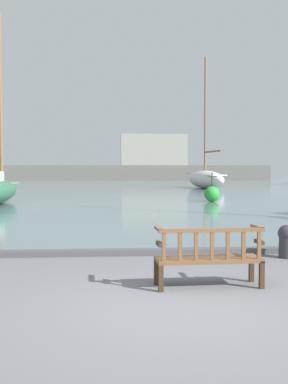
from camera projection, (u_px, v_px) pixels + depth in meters
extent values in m
plane|color=slate|center=(181.00, 309.00, 6.18)|extent=(160.00, 160.00, 0.00)
cube|color=slate|center=(116.00, 185.00, 49.99)|extent=(100.00, 80.00, 0.08)
cube|color=#4C4C50|center=(153.00, 252.00, 10.01)|extent=(40.00, 0.30, 0.12)
cube|color=#3D2A19|center=(156.00, 271.00, 7.45)|extent=(0.07, 0.07, 0.42)
cube|color=#3D2A19|center=(251.00, 268.00, 7.64)|extent=(0.07, 0.07, 0.42)
cube|color=#3D2A19|center=(161.00, 278.00, 7.01)|extent=(0.07, 0.07, 0.42)
cube|color=#3D2A19|center=(262.00, 275.00, 7.20)|extent=(0.07, 0.07, 0.42)
cube|color=brown|center=(208.00, 259.00, 7.31)|extent=(1.62, 0.59, 0.06)
cube|color=brown|center=(212.00, 230.00, 7.07)|extent=(1.60, 0.12, 0.06)
cube|color=brown|center=(164.00, 247.00, 7.00)|extent=(0.06, 0.04, 0.41)
cube|color=brown|center=(180.00, 247.00, 7.03)|extent=(0.06, 0.04, 0.41)
cube|color=brown|center=(196.00, 247.00, 7.05)|extent=(0.06, 0.04, 0.41)
cube|color=brown|center=(212.00, 246.00, 7.08)|extent=(0.06, 0.04, 0.41)
cube|color=brown|center=(228.00, 246.00, 7.11)|extent=(0.06, 0.04, 0.41)
cube|color=brown|center=(244.00, 246.00, 7.14)|extent=(0.06, 0.04, 0.41)
cube|color=brown|center=(259.00, 245.00, 7.17)|extent=(0.06, 0.04, 0.41)
cube|color=#3D2A19|center=(159.00, 244.00, 7.12)|extent=(0.07, 0.30, 0.06)
cube|color=brown|center=(158.00, 229.00, 7.20)|extent=(0.08, 0.47, 0.04)
cube|color=#3D2A19|center=(259.00, 242.00, 7.31)|extent=(0.07, 0.30, 0.06)
cube|color=brown|center=(257.00, 227.00, 7.38)|extent=(0.08, 0.47, 0.04)
ellipsoid|color=silver|center=(206.00, 180.00, 40.46)|extent=(2.61, 7.90, 1.49)
cube|color=white|center=(206.00, 175.00, 40.43)|extent=(2.07, 6.93, 0.08)
cylinder|color=brown|center=(205.00, 116.00, 40.38)|extent=(0.18, 0.18, 9.80)
cylinder|color=brown|center=(212.00, 151.00, 38.62)|extent=(0.56, 3.88, 0.14)
cylinder|color=brown|center=(190.00, 174.00, 45.09)|extent=(0.33, 1.73, 0.14)
cylinder|color=brown|center=(0.00, 98.00, 24.92)|extent=(0.19, 0.19, 8.78)
cylinder|color=#2D2D33|center=(286.00, 246.00, 9.66)|extent=(0.30, 0.30, 0.50)
sphere|color=#2D2D33|center=(287.00, 233.00, 9.64)|extent=(0.35, 0.35, 0.35)
sphere|color=green|center=(212.00, 194.00, 24.56)|extent=(0.79, 0.79, 0.79)
cylinder|color=#2D2D33|center=(212.00, 179.00, 24.52)|extent=(0.06, 0.06, 0.70)
cube|color=#66605B|center=(114.00, 173.00, 64.62)|extent=(42.37, 2.40, 2.15)
cube|color=gray|center=(154.00, 150.00, 64.88)|extent=(8.92, 2.00, 4.18)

